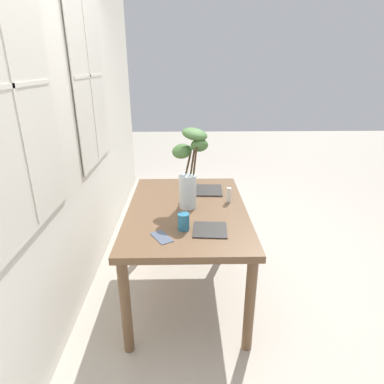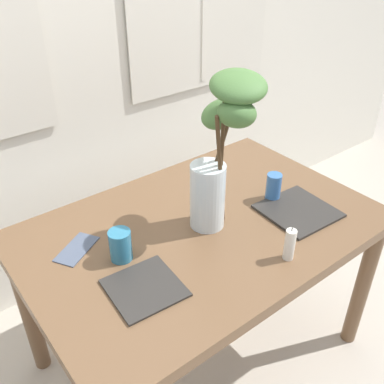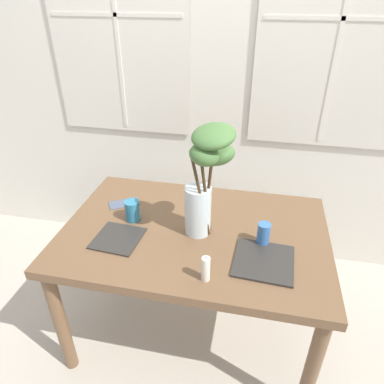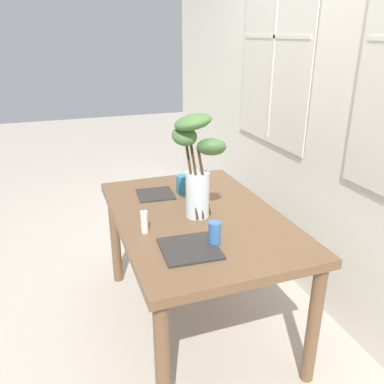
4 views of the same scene
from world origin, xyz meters
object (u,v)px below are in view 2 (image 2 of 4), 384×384
Objects in this scene: drinking_glass_blue_right at (273,187)px; dining_table at (202,243)px; drinking_glass_blue_left at (120,245)px; plate_square_left at (145,288)px; plate_square_right at (298,211)px; vase_with_branches at (220,152)px; pillar_candle at (290,245)px.

dining_table is at bearing 173.40° from drinking_glass_blue_right.
plate_square_left is (-0.02, -0.18, -0.05)m from drinking_glass_blue_left.
drinking_glass_blue_right reaches higher than dining_table.
plate_square_left is (-0.37, -0.15, 0.10)m from dining_table.
drinking_glass_blue_left is at bearing 164.42° from plate_square_right.
vase_with_branches is 2.74× the size of plate_square_left.
plate_square_right is (0.72, -0.20, -0.05)m from drinking_glass_blue_left.
drinking_glass_blue_right is (0.30, -0.02, -0.25)m from vase_with_branches.
pillar_candle reaches higher than plate_square_right.
vase_with_branches reaches higher than dining_table.
vase_with_branches is 0.39m from drinking_glass_blue_right.
drinking_glass_blue_left is at bearing 84.22° from plate_square_left.
dining_table is 2.23× the size of vase_with_branches.
plate_square_left is at bearing -157.30° from dining_table.
plate_square_right is at bearing -15.58° from drinking_glass_blue_left.
vase_with_branches is 0.41m from pillar_candle.
pillar_candle is at bearing -37.89° from drinking_glass_blue_left.
dining_table is 0.41m from vase_with_branches.
pillar_candle is (0.06, -0.32, -0.25)m from vase_with_branches.
drinking_glass_blue_right is 0.38m from pillar_candle.
vase_with_branches is at bearing 17.00° from plate_square_left.
dining_table is 0.39m from pillar_candle.
drinking_glass_blue_left is 0.51× the size of plate_square_left.
dining_table is 0.38m from drinking_glass_blue_left.
drinking_glass_blue_left is at bearing 142.11° from pillar_candle.
drinking_glass_blue_left is 0.43× the size of plate_square_right.
drinking_glass_blue_left is 0.71m from drinking_glass_blue_right.
vase_with_branches is 5.18× the size of drinking_glass_blue_right.
pillar_candle is (-0.24, -0.30, 0.00)m from drinking_glass_blue_right.
vase_with_branches reaches higher than pillar_candle.
dining_table is 10.36× the size of pillar_candle.
plate_square_left is 0.83× the size of plate_square_right.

